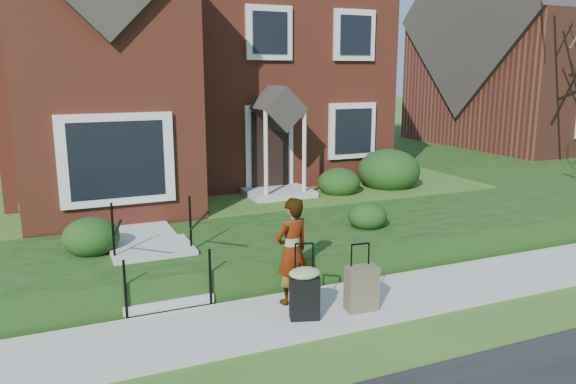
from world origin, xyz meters
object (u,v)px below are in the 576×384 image
woman (292,251)px  suitcase_black (305,290)px  front_steps (157,266)px  suitcase_olive (362,288)px

woman → suitcase_black: woman is taller
front_steps → woman: 2.40m
woman → suitcase_black: (-0.07, -0.63, -0.41)m
front_steps → suitcase_olive: (2.71, -2.16, -0.04)m
woman → suitcase_black: 0.76m
woman → suitcase_olive: (0.86, -0.70, -0.50)m
front_steps → woman: size_ratio=1.18×
suitcase_black → suitcase_olive: 0.94m
woman → suitcase_black: bearing=66.9°
suitcase_black → suitcase_olive: size_ratio=1.10×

